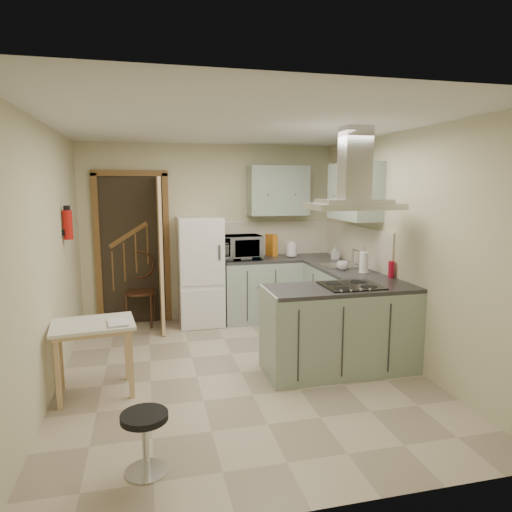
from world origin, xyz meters
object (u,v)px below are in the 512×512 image
object	(u,v)px
fridge	(200,271)
bentwood_chair	(140,292)
stool	(145,443)
microwave	(239,247)
peninsula	(341,329)
extractor_hood	(354,206)
drop_leaf_table	(95,358)

from	to	relation	value
fridge	bentwood_chair	bearing A→B (deg)	171.71
stool	microwave	xyz separation A→B (m)	(1.31, 3.25, 0.85)
peninsula	stool	xyz separation A→B (m)	(-1.99, -1.30, -0.24)
extractor_hood	microwave	bearing A→B (deg)	111.71
peninsula	stool	distance (m)	2.39
stool	microwave	world-z (taller)	microwave
extractor_hood	drop_leaf_table	size ratio (longest dim) A/B	1.23
fridge	bentwood_chair	world-z (taller)	fridge
peninsula	drop_leaf_table	size ratio (longest dim) A/B	2.13
fridge	drop_leaf_table	size ratio (longest dim) A/B	2.06
extractor_hood	bentwood_chair	xyz separation A→B (m)	(-2.14, 2.10, -1.26)
microwave	stool	bearing A→B (deg)	-115.65
peninsula	bentwood_chair	bearing A→B (deg)	134.23
peninsula	drop_leaf_table	distance (m)	2.44
extractor_hood	microwave	world-z (taller)	extractor_hood
fridge	drop_leaf_table	world-z (taller)	fridge
drop_leaf_table	bentwood_chair	distance (m)	2.11
fridge	microwave	xyz separation A→B (m)	(0.55, -0.03, 0.32)
extractor_hood	drop_leaf_table	distance (m)	2.89
microwave	peninsula	bearing A→B (deg)	-74.56
extractor_hood	stool	world-z (taller)	extractor_hood
fridge	extractor_hood	distance (m)	2.57
fridge	microwave	world-z (taller)	fridge
fridge	microwave	distance (m)	0.63
fridge	drop_leaf_table	bearing A→B (deg)	-121.96
extractor_hood	bentwood_chair	bearing A→B (deg)	135.60
peninsula	microwave	size ratio (longest dim) A/B	2.56
bentwood_chair	stool	world-z (taller)	bentwood_chair
extractor_hood	stool	bearing A→B (deg)	-148.14
peninsula	fridge	bearing A→B (deg)	121.74
fridge	peninsula	xyz separation A→B (m)	(1.22, -1.98, -0.30)
fridge	peninsula	bearing A→B (deg)	-58.26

